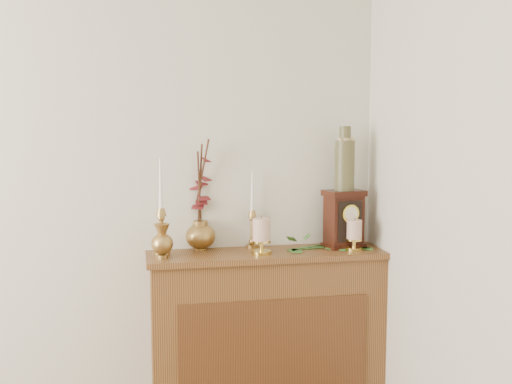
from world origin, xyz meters
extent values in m
cube|color=brown|center=(1.40, 2.10, 0.45)|extent=(1.20, 0.30, 0.90)
cube|color=brown|center=(1.40, 1.95, 0.41)|extent=(0.96, 0.01, 0.63)
cube|color=brown|center=(1.40, 2.10, 0.92)|extent=(1.24, 0.34, 0.03)
cylinder|color=tan|center=(0.86, 2.12, 0.94)|extent=(0.08, 0.08, 0.02)
sphere|color=tan|center=(0.86, 2.12, 0.97)|extent=(0.04, 0.04, 0.04)
cylinder|color=tan|center=(0.86, 2.12, 1.04)|extent=(0.02, 0.02, 0.14)
sphere|color=tan|center=(0.86, 2.12, 1.12)|extent=(0.04, 0.04, 0.04)
cone|color=tan|center=(0.86, 2.12, 1.15)|extent=(0.05, 0.05, 0.04)
cone|color=white|center=(0.86, 2.12, 1.29)|extent=(0.02, 0.02, 0.25)
cylinder|color=tan|center=(1.34, 2.21, 0.94)|extent=(0.07, 0.07, 0.02)
sphere|color=tan|center=(1.34, 2.21, 0.96)|extent=(0.04, 0.04, 0.04)
cylinder|color=tan|center=(1.34, 2.21, 1.02)|extent=(0.02, 0.02, 0.12)
sphere|color=tan|center=(1.34, 2.21, 1.09)|extent=(0.03, 0.03, 0.03)
cone|color=tan|center=(1.34, 2.21, 1.11)|extent=(0.04, 0.04, 0.03)
cone|color=white|center=(1.34, 2.21, 1.23)|extent=(0.02, 0.02, 0.21)
cylinder|color=tan|center=(0.86, 2.04, 0.94)|extent=(0.05, 0.05, 0.02)
sphere|color=tan|center=(0.86, 2.04, 1.00)|extent=(0.11, 0.11, 0.11)
cone|color=tan|center=(0.86, 2.04, 1.07)|extent=(0.08, 0.08, 0.05)
cylinder|color=tan|center=(1.06, 2.20, 0.94)|extent=(0.07, 0.07, 0.01)
ellipsoid|color=tan|center=(1.06, 2.20, 1.00)|extent=(0.16, 0.16, 0.13)
cylinder|color=tan|center=(1.06, 2.20, 1.07)|extent=(0.08, 0.08, 0.03)
cylinder|color=#472819|center=(1.06, 2.21, 1.26)|extent=(0.03, 0.10, 0.37)
cylinder|color=#472819|center=(1.07, 2.21, 1.28)|extent=(0.02, 0.08, 0.41)
cylinder|color=#472819|center=(1.07, 2.21, 1.29)|extent=(0.08, 0.13, 0.43)
cylinder|color=gold|center=(1.35, 2.04, 0.94)|extent=(0.10, 0.10, 0.02)
cylinder|color=gold|center=(1.35, 2.04, 0.97)|extent=(0.02, 0.02, 0.04)
cylinder|color=gold|center=(1.35, 2.04, 0.99)|extent=(0.09, 0.09, 0.01)
cylinder|color=beige|center=(1.35, 2.04, 1.06)|extent=(0.09, 0.09, 0.11)
cylinder|color=#472819|center=(1.35, 2.04, 1.12)|extent=(0.00, 0.00, 0.01)
cylinder|color=gold|center=(1.85, 2.04, 0.94)|extent=(0.09, 0.09, 0.02)
cylinder|color=gold|center=(1.85, 2.04, 0.96)|extent=(0.02, 0.02, 0.04)
cylinder|color=gold|center=(1.85, 2.04, 0.99)|extent=(0.08, 0.08, 0.01)
cylinder|color=beige|center=(1.85, 2.04, 1.04)|extent=(0.08, 0.08, 0.10)
cylinder|color=#472819|center=(1.85, 2.04, 1.09)|extent=(0.00, 0.00, 0.01)
cube|color=#386D29|center=(1.66, 2.07, 0.93)|extent=(0.06, 0.05, 0.00)
cube|color=#386D29|center=(1.49, 2.06, 0.93)|extent=(0.05, 0.06, 0.00)
cube|color=#386D29|center=(1.57, 2.05, 0.93)|extent=(0.07, 0.06, 0.00)
cube|color=#386D29|center=(1.66, 2.11, 0.93)|extent=(0.07, 0.06, 0.00)
cube|color=#386D29|center=(1.49, 2.04, 0.93)|extent=(0.07, 0.07, 0.00)
cube|color=#386D29|center=(1.58, 2.10, 0.93)|extent=(0.07, 0.07, 0.00)
cube|color=#386D29|center=(1.85, 2.10, 0.93)|extent=(0.05, 0.06, 0.00)
cube|color=#386D29|center=(1.64, 2.12, 0.93)|extent=(0.06, 0.05, 0.00)
cube|color=#386D29|center=(1.55, 2.15, 0.93)|extent=(0.06, 0.06, 0.00)
cube|color=#386D29|center=(1.90, 2.17, 0.93)|extent=(0.06, 0.07, 0.00)
cube|color=#386D29|center=(1.77, 2.18, 0.93)|extent=(0.06, 0.05, 0.00)
cube|color=#386D29|center=(1.61, 2.06, 0.93)|extent=(0.05, 0.04, 0.00)
cube|color=#386D29|center=(1.82, 2.08, 0.93)|extent=(0.06, 0.06, 0.00)
cube|color=#386D29|center=(1.94, 2.15, 0.93)|extent=(0.05, 0.06, 0.00)
cube|color=#386D29|center=(1.90, 2.07, 0.93)|extent=(0.06, 0.06, 0.00)
cube|color=#386D29|center=(1.54, 2.14, 0.98)|extent=(0.06, 0.05, 0.03)
cube|color=#386D29|center=(1.60, 2.07, 1.01)|extent=(0.06, 0.05, 0.03)
cube|color=#386D29|center=(1.88, 2.12, 0.99)|extent=(0.05, 0.04, 0.03)
cube|color=#33120A|center=(1.82, 2.13, 0.94)|extent=(0.23, 0.18, 0.02)
cube|color=#33120A|center=(1.82, 2.13, 1.07)|extent=(0.20, 0.16, 0.26)
cube|color=#33120A|center=(1.82, 2.13, 1.22)|extent=(0.23, 0.18, 0.03)
cube|color=black|center=(1.83, 2.07, 1.08)|extent=(0.14, 0.04, 0.21)
cylinder|color=gold|center=(1.83, 2.07, 1.12)|extent=(0.10, 0.03, 0.10)
cylinder|color=silver|center=(1.83, 2.07, 1.12)|extent=(0.07, 0.02, 0.07)
sphere|color=gold|center=(1.83, 2.07, 1.01)|extent=(0.03, 0.03, 0.03)
cylinder|color=#1A352A|center=(1.82, 2.13, 1.37)|extent=(0.10, 0.10, 0.26)
cylinder|color=#1A352A|center=(1.82, 2.13, 1.53)|extent=(0.06, 0.06, 0.09)
cylinder|color=tan|center=(1.82, 2.13, 1.50)|extent=(0.07, 0.07, 0.02)
camera|label=1|loc=(0.75, -0.86, 1.58)|focal=42.00mm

